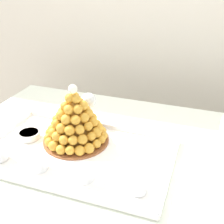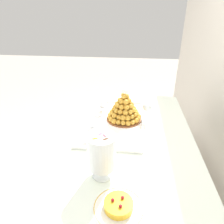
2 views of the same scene
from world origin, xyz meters
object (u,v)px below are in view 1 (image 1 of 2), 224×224
croquembouche (75,121)px  dessert_cup_left (0,154)px  dessert_cup_centre (85,174)px  wine_glass (89,102)px  serving_tray (79,154)px  dessert_cup_mid_right (138,185)px  dessert_cup_mid_left (39,163)px  creme_brulee_ramekin (29,135)px

croquembouche → dessert_cup_left: croquembouche is taller
dessert_cup_left → dessert_cup_centre: bearing=-0.3°
croquembouche → wine_glass: size_ratio=1.81×
serving_tray → croquembouche: size_ratio=2.66×
dessert_cup_mid_right → wine_glass: wine_glass is taller
dessert_cup_mid_right → croquembouche: bearing=147.3°
serving_tray → wine_glass: size_ratio=4.81×
serving_tray → croquembouche: croquembouche is taller
dessert_cup_mid_left → dessert_cup_mid_right: bearing=0.7°
croquembouche → dessert_cup_mid_left: 0.21m
croquembouche → creme_brulee_ramekin: croquembouche is taller
dessert_cup_mid_right → creme_brulee_ramekin: dessert_cup_mid_right is taller
dessert_cup_centre → wine_glass: 0.39m
croquembouche → dessert_cup_centre: 0.24m
serving_tray → dessert_cup_mid_right: (0.25, -0.12, 0.03)m
croquembouche → dessert_cup_mid_left: bearing=-102.4°
dessert_cup_left → creme_brulee_ramekin: size_ratio=0.66×
dessert_cup_centre → dessert_cup_left: bearing=179.7°
serving_tray → dessert_cup_centre: bearing=-57.1°
dessert_cup_left → dessert_cup_mid_left: (0.16, -0.00, 0.00)m
wine_glass → creme_brulee_ramekin: bearing=-130.2°
croquembouche → wine_glass: (-0.01, 0.16, 0.00)m
croquembouche → creme_brulee_ramekin: (-0.18, -0.04, -0.08)m
dessert_cup_mid_left → creme_brulee_ramekin: bearing=132.1°
dessert_cup_left → wine_glass: size_ratio=0.39×
creme_brulee_ramekin → wine_glass: wine_glass is taller
creme_brulee_ramekin → wine_glass: size_ratio=0.59×
serving_tray → wine_glass: bearing=104.2°
dessert_cup_mid_left → dessert_cup_centre: bearing=0.5°
dessert_cup_left → dessert_cup_centre: (0.33, -0.00, 0.00)m
dessert_cup_centre → creme_brulee_ramekin: bearing=153.3°
dessert_cup_left → dessert_cup_mid_left: bearing=-1.2°
dessert_cup_mid_right → wine_glass: bearing=131.5°
dessert_cup_left → dessert_cup_centre: dessert_cup_centre is taller
dessert_cup_centre → dessert_cup_mid_right: bearing=0.9°
serving_tray → croquembouche: bearing=121.7°
serving_tray → dessert_cup_centre: (0.08, -0.12, 0.03)m
croquembouche → wine_glass: bearing=95.1°
dessert_cup_mid_left → wine_glass: bearing=85.4°
croquembouche → creme_brulee_ramekin: 0.20m
dessert_cup_left → serving_tray: bearing=25.7°
croquembouche → dessert_cup_centre: bearing=-57.5°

